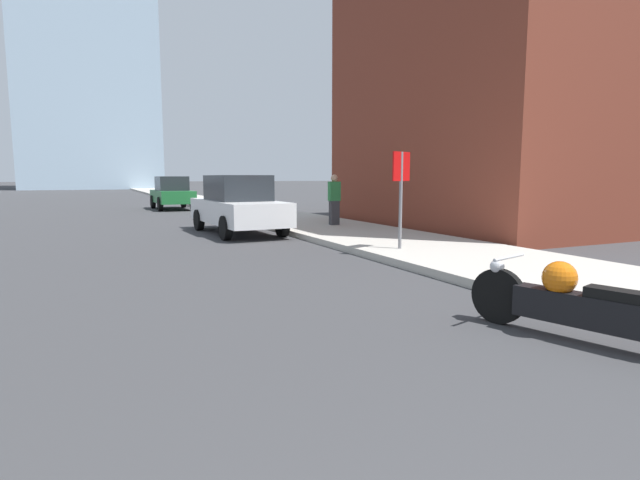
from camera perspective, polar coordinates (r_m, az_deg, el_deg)
sidewalk at (r=40.24m, az=-15.22°, el=4.71°), size 3.33×240.00×0.15m
brick_storefront at (r=18.54m, az=21.40°, el=15.61°), size 9.03×9.35×9.02m
motorcycle at (r=5.63m, az=27.84°, el=-6.51°), size 0.96×2.44×0.79m
parked_car_white at (r=14.80m, az=-9.39°, el=3.99°), size 1.97×4.60×1.70m
parked_car_green at (r=26.79m, az=-16.55°, el=5.18°), size 1.85×4.06×1.68m
stop_sign at (r=10.55m, az=9.24°, el=6.47°), size 0.57×0.26×2.01m
pedestrian at (r=15.71m, az=1.64°, el=4.66°), size 0.36×0.22×1.58m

